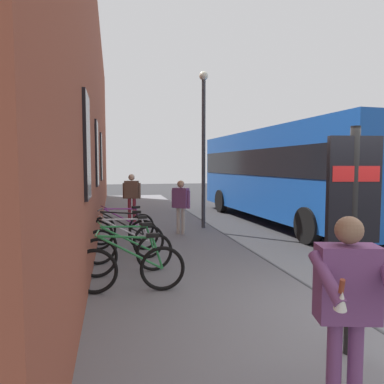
{
  "coord_description": "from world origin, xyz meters",
  "views": [
    {
      "loc": [
        -3.68,
        3.1,
        2.13
      ],
      "look_at": [
        2.24,
        1.78,
        1.66
      ],
      "focal_mm": 33.42,
      "sensor_mm": 36.0,
      "label": 1
    }
  ],
  "objects_px": {
    "bicycle_under_window": "(121,234)",
    "bicycle_leaning_wall": "(123,228)",
    "bicycle_far_end": "(127,253)",
    "city_bus": "(284,170)",
    "transit_info_sign": "(353,204)",
    "tourist_with_hotdogs": "(348,296)",
    "bicycle_nearest_sign": "(125,243)",
    "pedestrian_near_bus": "(181,201)",
    "street_lamp": "(204,136)",
    "pedestrian_crossing_street": "(132,193)",
    "bicycle_mid_rack": "(130,268)"
  },
  "relations": [
    {
      "from": "street_lamp",
      "to": "transit_info_sign",
      "type": "bearing_deg",
      "value": 177.18
    },
    {
      "from": "bicycle_under_window",
      "to": "bicycle_mid_rack",
      "type": "bearing_deg",
      "value": -178.83
    },
    {
      "from": "bicycle_leaning_wall",
      "to": "bicycle_mid_rack",
      "type": "bearing_deg",
      "value": -179.9
    },
    {
      "from": "bicycle_nearest_sign",
      "to": "pedestrian_near_bus",
      "type": "bearing_deg",
      "value": -32.4
    },
    {
      "from": "bicycle_leaning_wall",
      "to": "pedestrian_crossing_street",
      "type": "relative_size",
      "value": 1.02
    },
    {
      "from": "bicycle_far_end",
      "to": "street_lamp",
      "type": "relative_size",
      "value": 0.36
    },
    {
      "from": "bicycle_nearest_sign",
      "to": "transit_info_sign",
      "type": "bearing_deg",
      "value": -152.62
    },
    {
      "from": "bicycle_far_end",
      "to": "city_bus",
      "type": "height_order",
      "value": "city_bus"
    },
    {
      "from": "bicycle_far_end",
      "to": "pedestrian_crossing_street",
      "type": "relative_size",
      "value": 1.04
    },
    {
      "from": "bicycle_under_window",
      "to": "bicycle_far_end",
      "type": "bearing_deg",
      "value": -178.05
    },
    {
      "from": "transit_info_sign",
      "to": "pedestrian_near_bus",
      "type": "relative_size",
      "value": 1.54
    },
    {
      "from": "transit_info_sign",
      "to": "tourist_with_hotdogs",
      "type": "bearing_deg",
      "value": 142.37
    },
    {
      "from": "bicycle_under_window",
      "to": "bicycle_leaning_wall",
      "type": "bearing_deg",
      "value": -3.87
    },
    {
      "from": "bicycle_under_window",
      "to": "city_bus",
      "type": "height_order",
      "value": "city_bus"
    },
    {
      "from": "bicycle_far_end",
      "to": "bicycle_under_window",
      "type": "distance_m",
      "value": 1.92
    },
    {
      "from": "tourist_with_hotdogs",
      "to": "bicycle_nearest_sign",
      "type": "bearing_deg",
      "value": 16.7
    },
    {
      "from": "bicycle_leaning_wall",
      "to": "transit_info_sign",
      "type": "height_order",
      "value": "transit_info_sign"
    },
    {
      "from": "bicycle_leaning_wall",
      "to": "street_lamp",
      "type": "bearing_deg",
      "value": -56.55
    },
    {
      "from": "pedestrian_crossing_street",
      "to": "pedestrian_near_bus",
      "type": "height_order",
      "value": "pedestrian_crossing_street"
    },
    {
      "from": "bicycle_under_window",
      "to": "bicycle_leaning_wall",
      "type": "relative_size",
      "value": 1.03
    },
    {
      "from": "city_bus",
      "to": "tourist_with_hotdogs",
      "type": "relative_size",
      "value": 6.58
    },
    {
      "from": "bicycle_far_end",
      "to": "tourist_with_hotdogs",
      "type": "bearing_deg",
      "value": -160.05
    },
    {
      "from": "bicycle_mid_rack",
      "to": "pedestrian_crossing_street",
      "type": "bearing_deg",
      "value": -3.29
    },
    {
      "from": "tourist_with_hotdogs",
      "to": "city_bus",
      "type": "bearing_deg",
      "value": -24.29
    },
    {
      "from": "bicycle_far_end",
      "to": "street_lamp",
      "type": "distance_m",
      "value": 5.68
    },
    {
      "from": "transit_info_sign",
      "to": "pedestrian_crossing_street",
      "type": "bearing_deg",
      "value": 10.64
    },
    {
      "from": "city_bus",
      "to": "street_lamp",
      "type": "bearing_deg",
      "value": 107.61
    },
    {
      "from": "bicycle_under_window",
      "to": "tourist_with_hotdogs",
      "type": "height_order",
      "value": "tourist_with_hotdogs"
    },
    {
      "from": "bicycle_leaning_wall",
      "to": "city_bus",
      "type": "relative_size",
      "value": 0.16
    },
    {
      "from": "street_lamp",
      "to": "bicycle_mid_rack",
      "type": "bearing_deg",
      "value": 154.41
    },
    {
      "from": "bicycle_nearest_sign",
      "to": "bicycle_under_window",
      "type": "bearing_deg",
      "value": 3.37
    },
    {
      "from": "bicycle_under_window",
      "to": "pedestrian_crossing_street",
      "type": "distance_m",
      "value": 4.29
    },
    {
      "from": "bicycle_leaning_wall",
      "to": "street_lamp",
      "type": "relative_size",
      "value": 0.35
    },
    {
      "from": "bicycle_mid_rack",
      "to": "bicycle_under_window",
      "type": "distance_m",
      "value": 2.89
    },
    {
      "from": "bicycle_far_end",
      "to": "street_lamp",
      "type": "bearing_deg",
      "value": -30.24
    },
    {
      "from": "street_lamp",
      "to": "city_bus",
      "type": "bearing_deg",
      "value": -72.39
    },
    {
      "from": "bicycle_nearest_sign",
      "to": "city_bus",
      "type": "height_order",
      "value": "city_bus"
    },
    {
      "from": "bicycle_nearest_sign",
      "to": "city_bus",
      "type": "distance_m",
      "value": 7.55
    },
    {
      "from": "bicycle_nearest_sign",
      "to": "bicycle_leaning_wall",
      "type": "bearing_deg",
      "value": 0.26
    },
    {
      "from": "bicycle_nearest_sign",
      "to": "bicycle_leaning_wall",
      "type": "relative_size",
      "value": 1.01
    },
    {
      "from": "bicycle_mid_rack",
      "to": "bicycle_nearest_sign",
      "type": "xyz_separation_m",
      "value": [
        1.86,
        -0.0,
        -0.0
      ]
    },
    {
      "from": "transit_info_sign",
      "to": "pedestrian_near_bus",
      "type": "xyz_separation_m",
      "value": [
        6.85,
        0.51,
        -0.65
      ]
    },
    {
      "from": "bicycle_far_end",
      "to": "city_bus",
      "type": "bearing_deg",
      "value": -47.13
    },
    {
      "from": "bicycle_mid_rack",
      "to": "city_bus",
      "type": "distance_m",
      "value": 8.8
    },
    {
      "from": "pedestrian_crossing_street",
      "to": "tourist_with_hotdogs",
      "type": "distance_m",
      "value": 10.38
    },
    {
      "from": "bicycle_under_window",
      "to": "bicycle_leaning_wall",
      "type": "xyz_separation_m",
      "value": [
        0.77,
        -0.05,
        0.0
      ]
    },
    {
      "from": "city_bus",
      "to": "pedestrian_near_bus",
      "type": "height_order",
      "value": "city_bus"
    },
    {
      "from": "bicycle_far_end",
      "to": "pedestrian_crossing_street",
      "type": "height_order",
      "value": "pedestrian_crossing_street"
    },
    {
      "from": "bicycle_mid_rack",
      "to": "street_lamp",
      "type": "relative_size",
      "value": 0.36
    },
    {
      "from": "bicycle_under_window",
      "to": "transit_info_sign",
      "type": "distance_m",
      "value": 5.83
    }
  ]
}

